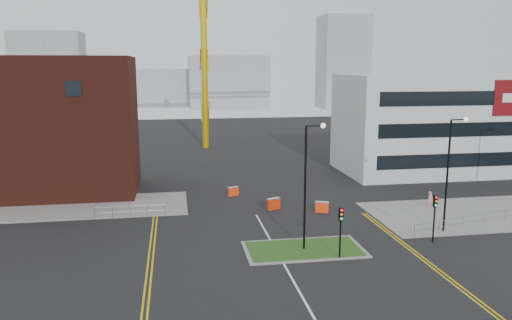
{
  "coord_description": "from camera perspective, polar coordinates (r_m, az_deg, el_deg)",
  "views": [
    {
      "loc": [
        -6.98,
        -25.11,
        13.1
      ],
      "look_at": [
        -0.03,
        16.93,
        5.0
      ],
      "focal_mm": 35.0,
      "sensor_mm": 36.0,
      "label": 1
    }
  ],
  "objects": [
    {
      "name": "pavement_right",
      "position": [
        50.39,
        26.28,
        -5.38
      ],
      "size": [
        24.0,
        10.0,
        0.12
      ],
      "primitive_type": "cube",
      "color": "slate",
      "rests_on": "ground"
    },
    {
      "name": "streetlamp_right_near",
      "position": [
        41.73,
        21.35,
        -0.6
      ],
      "size": [
        1.46,
        0.36,
        9.18
      ],
      "color": "black",
      "rests_on": "ground"
    },
    {
      "name": "centre_line",
      "position": [
        30.9,
        4.73,
        -14.34
      ],
      "size": [
        0.15,
        30.0,
        0.01
      ],
      "primitive_type": "cube",
      "color": "silver",
      "rests_on": "ground"
    },
    {
      "name": "barrier_left",
      "position": [
        51.02,
        -2.63,
        -3.55
      ],
      "size": [
        1.15,
        0.69,
        0.92
      ],
      "color": "#FF3C0E",
      "rests_on": "ground"
    },
    {
      "name": "brick_building",
      "position": [
        55.81,
        -26.02,
        3.24
      ],
      "size": [
        24.2,
        10.07,
        14.24
      ],
      "color": "#491A12",
      "rests_on": "ground"
    },
    {
      "name": "yellow_right_b",
      "position": [
        37.69,
        18.03,
        -10.12
      ],
      "size": [
        0.12,
        20.0,
        0.01
      ],
      "primitive_type": "cube",
      "color": "gold",
      "rests_on": "ground"
    },
    {
      "name": "pavement_left",
      "position": [
        50.58,
        -24.05,
        -5.14
      ],
      "size": [
        28.0,
        8.0,
        0.12
      ],
      "primitive_type": "cube",
      "color": "slate",
      "rests_on": "ground"
    },
    {
      "name": "pedestrian",
      "position": [
        49.01,
        19.29,
        -4.36
      ],
      "size": [
        0.71,
        0.61,
        1.66
      ],
      "primitive_type": "imported",
      "rotation": [
        0.0,
        0.0,
        0.43
      ],
      "color": "#D7908B",
      "rests_on": "ground"
    },
    {
      "name": "yellow_right_a",
      "position": [
        37.56,
        17.61,
        -10.17
      ],
      "size": [
        0.12,
        20.0,
        0.01
      ],
      "primitive_type": "cube",
      "color": "gold",
      "rests_on": "ground"
    },
    {
      "name": "railing_right",
      "position": [
        47.4,
        26.62,
        -5.47
      ],
      "size": [
        19.05,
        5.05,
        1.1
      ],
      "color": "gray",
      "rests_on": "ground"
    },
    {
      "name": "traffic_light_right",
      "position": [
        39.57,
        19.77,
        -5.32
      ],
      "size": [
        0.28,
        0.33,
        3.65
      ],
      "color": "black",
      "rests_on": "ground"
    },
    {
      "name": "island_kerb",
      "position": [
        36.7,
        5.5,
        -10.13
      ],
      "size": [
        8.6,
        4.6,
        0.08
      ],
      "primitive_type": "cube",
      "color": "slate",
      "rests_on": "ground"
    },
    {
      "name": "yellow_left_b",
      "position": [
        37.51,
        -11.59,
        -9.9
      ],
      "size": [
        0.12,
        24.0,
        0.01
      ],
      "primitive_type": "cube",
      "color": "gold",
      "rests_on": "ground"
    },
    {
      "name": "skyline_d",
      "position": [
        165.26,
        -9.83,
        8.14
      ],
      "size": [
        30.0,
        12.0,
        12.0
      ],
      "primitive_type": "cube",
      "color": "gray",
      "rests_on": "ground"
    },
    {
      "name": "grass_island",
      "position": [
        36.7,
        5.5,
        -10.1
      ],
      "size": [
        8.0,
        4.0,
        0.12
      ],
      "primitive_type": "cube",
      "color": "#264918",
      "rests_on": "ground"
    },
    {
      "name": "skyline_a",
      "position": [
        148.83,
        -22.51,
        9.15
      ],
      "size": [
        18.0,
        12.0,
        22.0
      ],
      "primitive_type": "cube",
      "color": "gray",
      "rests_on": "ground"
    },
    {
      "name": "traffic_light_island",
      "position": [
        34.61,
        9.66,
        -7.11
      ],
      "size": [
        0.28,
        0.33,
        3.65
      ],
      "color": "black",
      "rests_on": "ground"
    },
    {
      "name": "office_block",
      "position": [
        66.31,
        20.56,
        3.93
      ],
      "size": [
        25.0,
        12.2,
        12.0
      ],
      "color": "#B4B7B9",
      "rests_on": "ground"
    },
    {
      "name": "skyline_b",
      "position": [
        156.12,
        -3.18,
        8.87
      ],
      "size": [
        24.0,
        12.0,
        16.0
      ],
      "primitive_type": "cube",
      "color": "gray",
      "rests_on": "ground"
    },
    {
      "name": "barrier_right",
      "position": [
        45.68,
        7.54,
        -5.3
      ],
      "size": [
        1.24,
        0.77,
        0.99
      ],
      "color": "#FF3D0E",
      "rests_on": "ground"
    },
    {
      "name": "barrier_mid",
      "position": [
        46.24,
        2.0,
        -4.97
      ],
      "size": [
        1.31,
        0.86,
        1.05
      ],
      "color": "red",
      "rests_on": "ground"
    },
    {
      "name": "ground",
      "position": [
        29.17,
        5.72,
        -15.98
      ],
      "size": [
        200.0,
        200.0,
        0.0
      ],
      "primitive_type": "plane",
      "color": "black",
      "rests_on": "ground"
    },
    {
      "name": "yellow_left_a",
      "position": [
        37.52,
        -12.05,
        -9.91
      ],
      "size": [
        0.12,
        24.0,
        0.01
      ],
      "primitive_type": "cube",
      "color": "gold",
      "rests_on": "ground"
    },
    {
      "name": "skyline_c",
      "position": [
        158.86,
        9.89,
        10.93
      ],
      "size": [
        14.0,
        12.0,
        28.0
      ],
      "primitive_type": "cube",
      "color": "gray",
      "rests_on": "ground"
    },
    {
      "name": "railing_left",
      "position": [
        45.02,
        -14.2,
        -5.5
      ],
      "size": [
        6.05,
        0.05,
        1.1
      ],
      "color": "gray",
      "rests_on": "ground"
    },
    {
      "name": "streetlamp_island",
      "position": [
        35.21,
        6.0,
        -1.91
      ],
      "size": [
        1.46,
        0.36,
        9.18
      ],
      "color": "black",
      "rests_on": "ground"
    }
  ]
}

